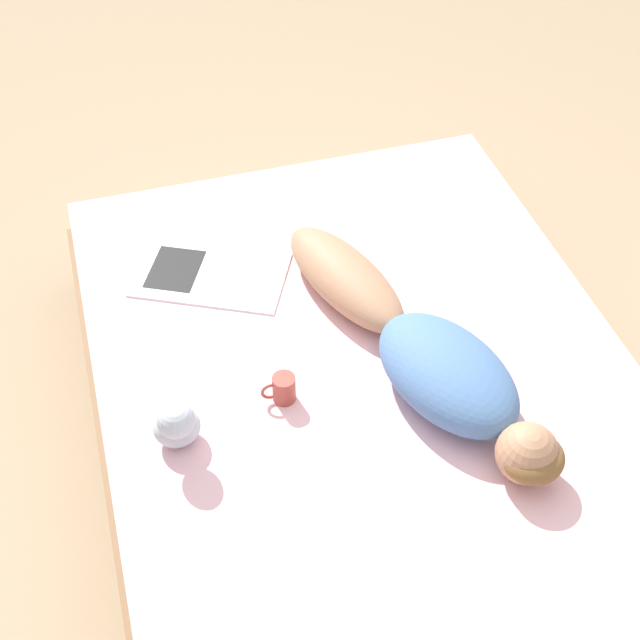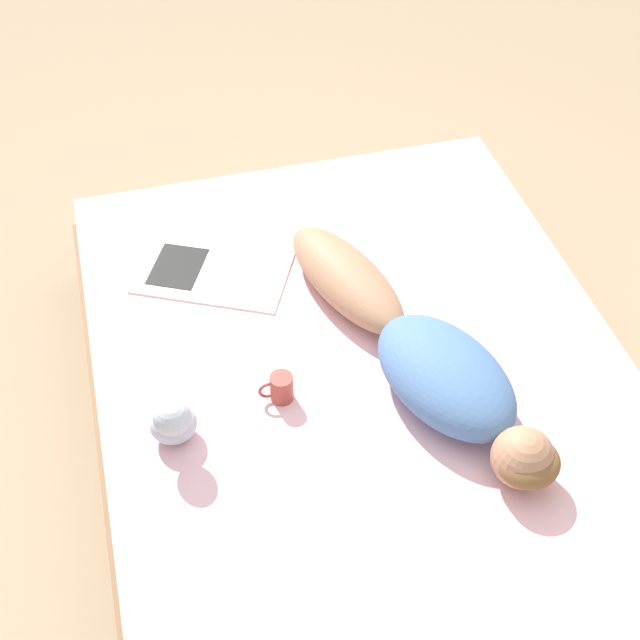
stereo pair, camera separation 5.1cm
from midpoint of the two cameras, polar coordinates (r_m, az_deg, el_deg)
ground_plane at (r=3.14m, az=2.24°, el=-8.55°), size 12.00×12.00×0.00m
bed at (r=2.96m, az=2.36°, el=-6.06°), size 1.71×2.27×0.45m
person at (r=2.73m, az=6.04°, el=-1.98°), size 0.58×1.27×0.19m
open_magazine at (r=3.11m, az=-7.57°, el=2.93°), size 0.60×0.51×0.01m
coffee_mug at (r=2.68m, az=-2.93°, el=-4.39°), size 0.11×0.07×0.09m
plush_toy at (r=2.57m, az=-9.74°, el=-6.60°), size 0.14×0.16×0.20m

